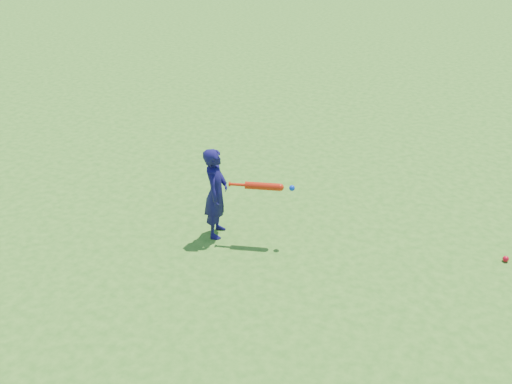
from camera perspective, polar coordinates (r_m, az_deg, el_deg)
ground at (r=7.43m, az=1.71°, el=-3.81°), size 80.00×80.00×0.00m
child at (r=7.06m, az=-4.02°, el=-0.10°), size 0.39×0.49×1.19m
ground_ball_red at (r=7.46m, az=23.70°, el=-6.14°), size 0.07×0.07×0.07m
bat_swing at (r=6.85m, az=0.97°, el=0.56°), size 0.78×0.29×0.09m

